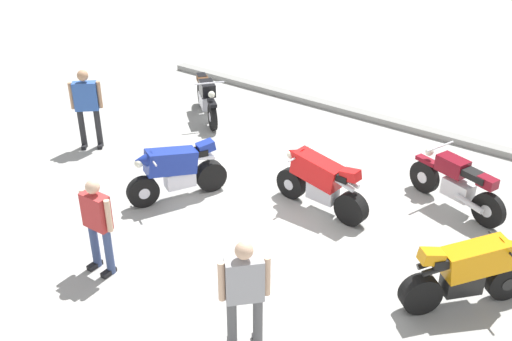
% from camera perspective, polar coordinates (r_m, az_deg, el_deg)
% --- Properties ---
extents(ground_plane, '(40.00, 40.00, 0.00)m').
position_cam_1_polar(ground_plane, '(11.08, 3.08, -3.63)').
color(ground_plane, '#9E9E99').
extents(curb_edge, '(14.00, 0.30, 0.15)m').
position_cam_1_polar(curb_edge, '(14.67, 13.21, 4.44)').
color(curb_edge, gray).
rests_on(curb_edge, ground).
extents(motorcycle_red_sportbike, '(1.96, 0.70, 1.14)m').
position_cam_1_polar(motorcycle_red_sportbike, '(10.79, 6.19, -1.04)').
color(motorcycle_red_sportbike, black).
rests_on(motorcycle_red_sportbike, ground).
extents(motorcycle_blue_sportbike, '(1.07, 1.83, 1.14)m').
position_cam_1_polar(motorcycle_blue_sportbike, '(11.19, -7.66, 0.04)').
color(motorcycle_blue_sportbike, black).
rests_on(motorcycle_blue_sportbike, ground).
extents(motorcycle_orange_sportbike, '(1.43, 1.59, 1.14)m').
position_cam_1_polar(motorcycle_orange_sportbike, '(9.10, 19.61, -9.07)').
color(motorcycle_orange_sportbike, black).
rests_on(motorcycle_orange_sportbike, ground).
extents(motorcycle_maroon_cruiser, '(2.02, 0.94, 1.09)m').
position_cam_1_polar(motorcycle_maroon_cruiser, '(11.41, 18.69, -1.18)').
color(motorcycle_maroon_cruiser, black).
rests_on(motorcycle_maroon_cruiser, ground).
extents(motorcycle_black_cruiser, '(1.71, 1.40, 1.09)m').
position_cam_1_polar(motorcycle_black_cruiser, '(14.64, -4.76, 6.98)').
color(motorcycle_black_cruiser, black).
rests_on(motorcycle_black_cruiser, ground).
extents(person_in_blue_shirt, '(0.57, 0.56, 1.78)m').
position_cam_1_polar(person_in_blue_shirt, '(13.41, -15.91, 6.21)').
color(person_in_blue_shirt, '#262628').
rests_on(person_in_blue_shirt, ground).
extents(person_in_red_shirt, '(0.63, 0.31, 1.61)m').
position_cam_1_polar(person_in_red_shirt, '(9.37, -14.94, -4.68)').
color(person_in_red_shirt, '#384772').
rests_on(person_in_red_shirt, ground).
extents(person_in_gray_shirt, '(0.55, 0.56, 1.73)m').
position_cam_1_polar(person_in_gray_shirt, '(7.64, -1.11, -11.39)').
color(person_in_gray_shirt, '#59595B').
rests_on(person_in_gray_shirt, ground).
extents(traffic_cone, '(0.36, 0.36, 0.53)m').
position_cam_1_polar(traffic_cone, '(12.32, 4.98, 1.25)').
color(traffic_cone, black).
rests_on(traffic_cone, ground).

